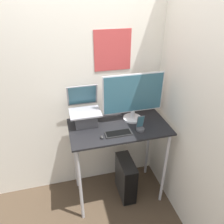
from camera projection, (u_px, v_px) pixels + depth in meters
ground_plane at (124, 211)px, 2.56m from camera, size 12.00×12.00×0.00m
wall_back at (110, 87)px, 2.47m from camera, size 6.00×0.06×2.60m
wall_side_right at (190, 108)px, 2.05m from camera, size 0.05×6.00×2.60m
desk at (119, 138)px, 2.37m from camera, size 1.04×0.57×1.01m
laptop at (85, 115)px, 2.28m from camera, size 0.32×0.31×0.39m
monitor at (133, 97)px, 2.29m from camera, size 0.66×0.20×0.52m
keyboard at (118, 133)px, 2.17m from camera, size 0.27×0.11×0.02m
mouse at (102, 137)px, 2.11m from camera, size 0.03×0.05×0.02m
cell_phone at (140, 126)px, 2.21m from camera, size 0.08×0.08×0.17m
computer_tower at (126, 178)px, 2.66m from camera, size 0.16×0.40×0.52m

